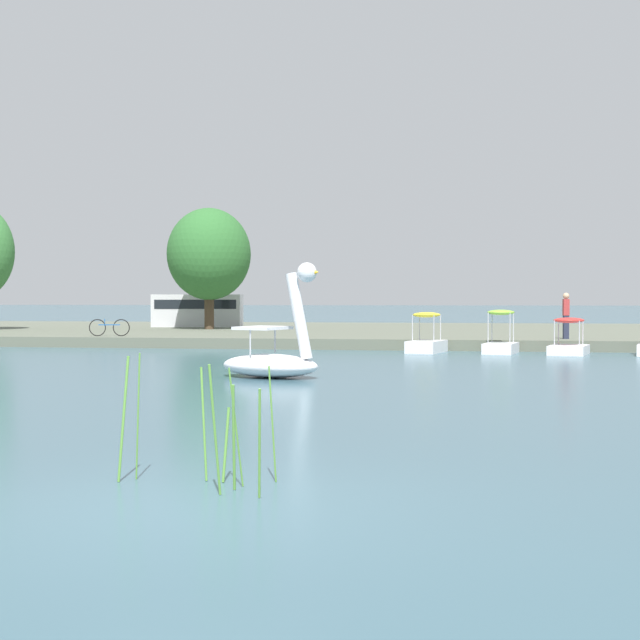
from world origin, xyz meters
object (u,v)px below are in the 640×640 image
pedal_boat_yellow (427,341)px  bicycle_parked (109,327)px  swan_boat (273,357)px  pedal_boat_red (569,343)px  tree_broadleaf_behind_dock (209,254)px  person_on_path (566,314)px  parked_van (198,309)px  pedal_boat_lime (501,341)px

pedal_boat_yellow → bicycle_parked: 13.78m
swan_boat → pedal_boat_yellow: 12.18m
pedal_boat_yellow → swan_boat: bearing=-106.0°
pedal_boat_red → bicycle_parked: 18.93m
tree_broadleaf_behind_dock → person_on_path: bearing=-27.4°
swan_boat → parked_van: 29.18m
pedal_boat_lime → pedal_boat_red: (2.41, -0.38, -0.03)m
tree_broadleaf_behind_dock → parked_van: (-1.79, 3.86, -2.91)m
pedal_boat_yellow → pedal_boat_lime: 2.74m
pedal_boat_red → bicycle_parked: bearing=171.2°
pedal_boat_lime → parked_van: size_ratio=0.43×
pedal_boat_lime → tree_broadleaf_behind_dock: size_ratio=0.35×
tree_broadleaf_behind_dock → parked_van: 5.15m
swan_boat → parked_van: swan_boat is taller
person_on_path → bicycle_parked: 18.93m
bicycle_parked → parked_van: parked_van is taller
pedal_boat_red → pedal_boat_lime: bearing=171.0°
pedal_boat_yellow → person_on_path: bearing=27.8°
person_on_path → parked_van: (-18.99, 12.76, 0.01)m
bicycle_parked → pedal_boat_red: bearing=-8.8°
swan_boat → pedal_boat_red: 14.11m
pedal_boat_red → swan_boat: bearing=-127.0°
pedal_boat_lime → tree_broadleaf_behind_dock: 19.15m
person_on_path → bicycle_parked: (-18.91, -0.37, -0.61)m
pedal_boat_lime → bicycle_parked: pedal_boat_lime is taller
pedal_boat_yellow → bicycle_parked: size_ratio=1.29×
pedal_boat_lime → parked_van: 22.67m
pedal_boat_yellow → pedal_boat_red: pedal_boat_yellow is taller
pedal_boat_yellow → parked_van: (-13.63, 15.59, 0.97)m
pedal_boat_lime → parked_van: (-16.37, 15.65, 0.96)m
tree_broadleaf_behind_dock → pedal_boat_red: bearing=-35.6°
pedal_boat_yellow → tree_broadleaf_behind_dock: bearing=135.3°
swan_boat → pedal_boat_red: (8.50, 11.26, -0.11)m
pedal_boat_lime → pedal_boat_red: bearing=-9.0°
pedal_boat_red → bicycle_parked: (-18.70, 2.90, 0.37)m
parked_van → tree_broadleaf_behind_dock: bearing=-65.1°
tree_broadleaf_behind_dock → bicycle_parked: bearing=-100.5°
swan_boat → pedal_boat_lime: bearing=62.4°
bicycle_parked → parked_van: 13.15m
pedal_boat_yellow → tree_broadleaf_behind_dock: size_ratio=0.36×
swan_boat → pedal_boat_yellow: bearing=74.0°
pedal_boat_red → tree_broadleaf_behind_dock: 21.26m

